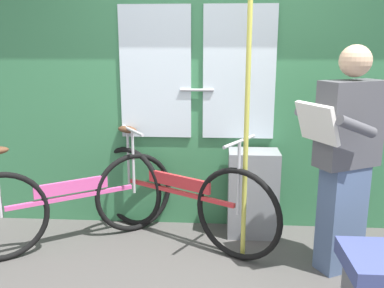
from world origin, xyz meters
TOP-DOWN VIEW (x-y plane):
  - train_door_wall at (-0.01, 1.16)m, footprint 4.04×0.28m
  - bicycle_near_door at (-0.34, 0.79)m, footprint 1.57×0.97m
  - bicycle_leaning_behind at (-1.17, 0.65)m, footprint 1.48×1.00m
  - passenger_reading_newspaper at (0.86, 0.41)m, footprint 0.62×0.55m
  - trash_bin_by_wall at (0.28, 0.95)m, footprint 0.41×0.28m
  - handrail_pole at (0.19, 0.55)m, footprint 0.04×0.04m

SIDE VIEW (x-z plane):
  - trash_bin_by_wall at x=0.28m, z-range 0.00..0.73m
  - bicycle_leaning_behind at x=-1.17m, z-range -0.08..0.82m
  - bicycle_near_door at x=-0.34m, z-range -0.08..0.85m
  - passenger_reading_newspaper at x=0.86m, z-range 0.04..1.63m
  - handrail_pole at x=0.19m, z-range 0.00..2.34m
  - train_door_wall at x=-0.01m, z-range 0.05..2.43m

